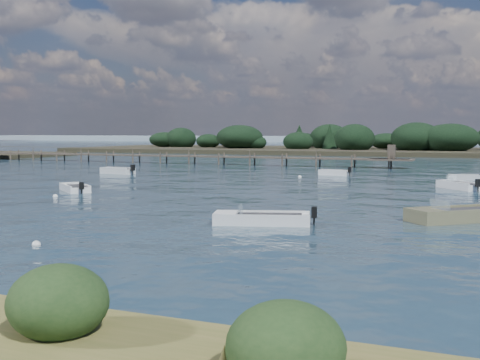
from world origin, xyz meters
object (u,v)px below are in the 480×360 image
at_px(dinghy_mid_white_b, 458,217).
at_px(tender_far_grey, 118,172).
at_px(dinghy_extra_a, 459,187).
at_px(tender_far_grey_b, 464,179).
at_px(tender_far_white, 334,174).
at_px(dinghy_mid_white_a, 261,221).
at_px(dinghy_mid_grey, 75,189).
at_px(jetty, 192,156).

bearing_deg(dinghy_mid_white_b, tender_far_grey, 147.70).
relative_size(dinghy_mid_white_b, dinghy_extra_a, 1.32).
xyz_separation_m(tender_far_grey_b, dinghy_extra_a, (-0.05, -8.88, 0.02)).
height_order(dinghy_mid_white_b, tender_far_white, dinghy_mid_white_b).
height_order(tender_far_grey_b, tender_far_white, tender_far_white).
bearing_deg(tender_far_grey, tender_far_grey_b, 8.44).
bearing_deg(tender_far_grey, dinghy_mid_white_b, -32.30).
bearing_deg(dinghy_mid_white_b, dinghy_mid_white_a, -151.66).
bearing_deg(tender_far_grey, dinghy_mid_grey, -65.61).
relative_size(tender_far_grey_b, dinghy_extra_a, 0.80).
relative_size(tender_far_grey, jetty, 0.06).
xyz_separation_m(tender_far_grey, jetty, (-1.95, 19.96, 0.81)).
relative_size(dinghy_mid_white_b, dinghy_mid_white_a, 1.03).
relative_size(tender_far_grey_b, dinghy_mid_white_a, 0.62).
distance_m(dinghy_mid_grey, dinghy_extra_a, 27.65).
distance_m(tender_far_white, jetty, 26.25).
height_order(dinghy_mid_white_b, tender_far_grey_b, dinghy_mid_white_b).
height_order(dinghy_mid_white_b, dinghy_mid_white_a, dinghy_mid_white_b).
distance_m(dinghy_mid_grey, jetty, 37.25).
relative_size(tender_far_white, jetty, 0.05).
xyz_separation_m(tender_far_grey, dinghy_mid_white_a, (24.74, -25.24, -0.03)).
bearing_deg(dinghy_mid_white_a, tender_far_grey, 134.42).
distance_m(tender_far_grey, dinghy_mid_white_b, 38.97).
xyz_separation_m(dinghy_mid_white_b, tender_far_white, (-12.52, 27.06, -0.02)).
bearing_deg(jetty, dinghy_mid_white_a, -59.44).
xyz_separation_m(tender_far_grey, dinghy_mid_white_b, (32.94, -20.82, -0.01)).
relative_size(dinghy_mid_white_b, jetty, 0.08).
xyz_separation_m(dinghy_mid_white_a, tender_far_white, (-4.32, 31.48, 0.01)).
relative_size(dinghy_mid_white_a, tender_far_white, 1.48).
bearing_deg(dinghy_mid_grey, dinghy_extra_a, 25.77).
xyz_separation_m(tender_far_grey, tender_far_grey_b, (32.26, 4.79, -0.04)).
bearing_deg(dinghy_extra_a, dinghy_mid_white_a, -109.44).
bearing_deg(jetty, tender_far_grey, -84.43).
height_order(dinghy_extra_a, jetty, jetty).
bearing_deg(jetty, dinghy_extra_a, -35.16).
bearing_deg(tender_far_grey_b, dinghy_extra_a, -90.34).
bearing_deg(dinghy_extra_a, dinghy_mid_grey, -154.23).
distance_m(tender_far_grey_b, dinghy_extra_a, 8.88).
distance_m(tender_far_grey, dinghy_mid_white_a, 35.35).
bearing_deg(tender_far_grey_b, tender_far_white, 173.02).
height_order(tender_far_grey, tender_far_white, tender_far_grey).
bearing_deg(dinghy_mid_grey, tender_far_white, 59.60).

